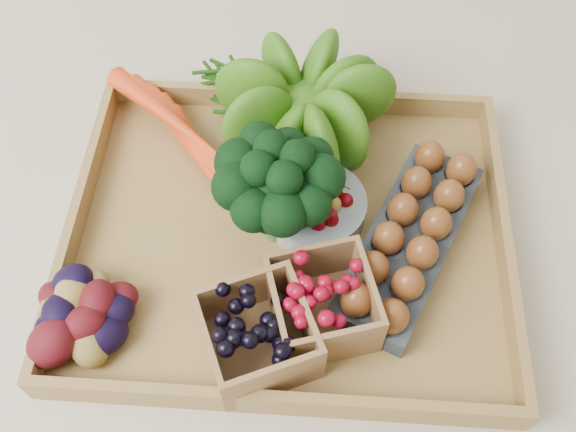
# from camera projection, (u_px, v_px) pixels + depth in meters

# --- Properties ---
(ground) EXTENTS (4.00, 4.00, 0.00)m
(ground) POSITION_uv_depth(u_px,v_px,m) (288.00, 241.00, 0.83)
(ground) COLOR beige
(ground) RESTS_ON ground
(tray) EXTENTS (0.55, 0.45, 0.01)m
(tray) POSITION_uv_depth(u_px,v_px,m) (288.00, 238.00, 0.83)
(tray) COLOR #A07D43
(tray) RESTS_ON ground
(carrots) EXTENTS (0.21, 0.15, 0.05)m
(carrots) POSITION_uv_depth(u_px,v_px,m) (189.00, 138.00, 0.87)
(carrots) COLOR #E93E13
(carrots) RESTS_ON tray
(lettuce) EXTENTS (0.15, 0.15, 0.15)m
(lettuce) POSITION_uv_depth(u_px,v_px,m) (305.00, 101.00, 0.84)
(lettuce) COLOR #22540D
(lettuce) RESTS_ON tray
(broccoli) EXTENTS (0.15, 0.15, 0.12)m
(broccoli) POSITION_uv_depth(u_px,v_px,m) (279.00, 203.00, 0.78)
(broccoli) COLOR black
(broccoli) RESTS_ON tray
(cherry_bowl) EXTENTS (0.13, 0.13, 0.03)m
(cherry_bowl) POSITION_uv_depth(u_px,v_px,m) (315.00, 208.00, 0.82)
(cherry_bowl) COLOR #8C9EA5
(cherry_bowl) RESTS_ON tray
(egg_carton) EXTENTS (0.20, 0.29, 0.03)m
(egg_carton) POSITION_uv_depth(u_px,v_px,m) (409.00, 243.00, 0.80)
(egg_carton) COLOR #363E45
(egg_carton) RESTS_ON tray
(potatoes) EXTENTS (0.14, 0.14, 0.08)m
(potatoes) POSITION_uv_depth(u_px,v_px,m) (78.00, 307.00, 0.72)
(potatoes) COLOR #430A10
(potatoes) RESTS_ON tray
(punnet_blackberry) EXTENTS (0.15, 0.15, 0.08)m
(punnet_blackberry) POSITION_uv_depth(u_px,v_px,m) (258.00, 335.00, 0.71)
(punnet_blackberry) COLOR black
(punnet_blackberry) RESTS_ON tray
(punnet_raspberry) EXTENTS (0.14, 0.14, 0.08)m
(punnet_raspberry) POSITION_uv_depth(u_px,v_px,m) (322.00, 303.00, 0.73)
(punnet_raspberry) COLOR maroon
(punnet_raspberry) RESTS_ON tray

